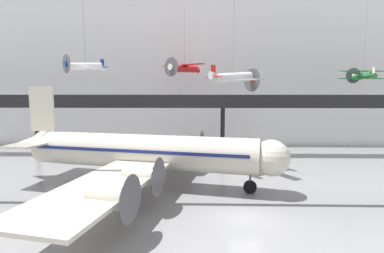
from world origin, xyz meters
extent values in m
plane|color=gray|center=(0.00, 0.00, 0.00)|extent=(260.00, 260.00, 0.00)
cube|color=white|center=(0.00, 33.57, 14.88)|extent=(140.00, 3.00, 29.76)
cube|color=black|center=(0.00, 23.83, 8.00)|extent=(110.00, 3.20, 0.90)
cube|color=black|center=(0.00, 22.29, 9.00)|extent=(110.00, 0.12, 1.10)
cylinder|color=black|center=(-30.25, 24.79, 3.78)|extent=(0.70, 0.70, 7.55)
cylinder|color=black|center=(0.00, 24.79, 3.78)|extent=(0.70, 0.70, 7.55)
cylinder|color=beige|center=(-9.86, 8.06, 3.68)|extent=(24.74, 8.66, 3.63)
sphere|color=beige|center=(3.19, 5.28, 3.68)|extent=(3.56, 3.56, 3.56)
cone|color=beige|center=(-23.09, 10.89, 3.95)|extent=(5.31, 4.25, 3.34)
cube|color=navy|center=(-9.86, 8.06, 4.04)|extent=(23.08, 8.38, 0.33)
cube|color=beige|center=(-7.01, 17.33, 2.86)|extent=(8.85, 16.52, 0.28)
cube|color=beige|center=(-11.04, -1.56, 2.86)|extent=(8.85, 16.52, 0.28)
cylinder|color=beige|center=(-6.06, 13.60, 2.91)|extent=(3.15, 2.30, 1.74)
cylinder|color=#4C4C51|center=(-4.52, 13.27, 2.91)|extent=(0.75, 3.25, 3.31)
cylinder|color=beige|center=(-4.95, 18.81, 2.91)|extent=(3.15, 2.30, 1.74)
cylinder|color=#4C4C51|center=(-3.41, 18.49, 2.91)|extent=(0.75, 3.25, 3.31)
cylinder|color=beige|center=(-8.65, 1.46, 2.91)|extent=(3.15, 2.30, 1.74)
cylinder|color=#4C4C51|center=(-7.11, 1.13, 2.91)|extent=(0.75, 3.25, 3.31)
cylinder|color=beige|center=(-9.76, -3.75, 2.91)|extent=(3.15, 2.30, 1.74)
cylinder|color=#4C4C51|center=(-8.22, -4.08, 2.91)|extent=(0.75, 3.25, 3.31)
cube|color=beige|center=(-21.67, 10.58, 8.04)|extent=(3.11, 0.85, 5.08)
cube|color=beige|center=(-21.32, 10.51, 4.41)|extent=(5.04, 9.88, 0.20)
cylinder|color=#4C4C51|center=(1.29, 5.69, 1.26)|extent=(0.20, 0.20, 1.21)
cylinder|color=black|center=(1.29, 5.69, 0.65)|extent=(1.35, 0.64, 1.30)
cylinder|color=#4C4C51|center=(-8.98, 10.85, 1.26)|extent=(0.20, 0.20, 1.21)
cylinder|color=black|center=(-8.98, 10.85, 0.65)|extent=(1.35, 0.64, 1.30)
cylinder|color=#4C4C51|center=(-10.19, 5.17, 1.26)|extent=(0.20, 0.20, 1.21)
cylinder|color=black|center=(-10.19, 5.17, 0.65)|extent=(1.35, 0.64, 1.30)
cylinder|color=silver|center=(0.39, 14.04, 11.73)|extent=(5.27, 4.03, 1.54)
cone|color=red|center=(2.79, 15.63, 11.52)|extent=(1.33, 1.36, 1.03)
cylinder|color=#4C4C51|center=(2.96, 15.74, 11.50)|extent=(1.67, 2.49, 2.96)
cone|color=silver|center=(-1.85, 12.56, 11.93)|extent=(1.82, 1.66, 1.07)
cube|color=silver|center=(0.67, 14.23, 11.39)|extent=(5.71, 7.67, 0.10)
cube|color=red|center=(-2.13, 12.37, 12.42)|extent=(0.59, 0.42, 1.37)
cube|color=red|center=(-2.13, 12.37, 11.73)|extent=(2.20, 2.84, 0.06)
cylinder|color=slate|center=(0.39, 14.04, 17.74)|extent=(0.04, 0.04, 10.87)
cylinder|color=silver|center=(-17.86, 14.23, 13.12)|extent=(3.55, 3.61, 1.14)
cone|color=navy|center=(-19.38, 12.67, 13.27)|extent=(1.04, 1.04, 0.78)
cylinder|color=#4C4C51|center=(-19.49, 12.56, 13.28)|extent=(1.63, 1.59, 2.24)
cone|color=silver|center=(-16.44, 15.68, 12.99)|extent=(1.34, 1.34, 0.81)
cube|color=silver|center=(-18.04, 14.05, 12.86)|extent=(5.21, 5.12, 0.10)
cube|color=navy|center=(-16.27, 15.86, 13.64)|extent=(0.40, 0.41, 1.03)
cube|color=navy|center=(-16.27, 15.86, 13.12)|extent=(1.96, 1.93, 0.06)
cylinder|color=slate|center=(-17.86, 14.23, 18.40)|extent=(0.04, 0.04, 9.69)
cylinder|color=red|center=(-6.19, 26.51, 13.75)|extent=(4.39, 4.98, 1.30)
cone|color=silver|center=(-8.02, 24.28, 13.84)|extent=(1.37, 1.35, 1.02)
cylinder|color=#4C4C51|center=(-8.15, 24.13, 13.85)|extent=(2.31, 1.91, 2.96)
cone|color=red|center=(-4.48, 28.57, 13.67)|extent=(1.70, 1.77, 1.01)
cube|color=red|center=(-6.40, 26.25, 14.29)|extent=(7.26, 6.32, 0.10)
cube|color=silver|center=(-4.27, 28.83, 14.44)|extent=(0.47, 0.55, 1.37)
cube|color=silver|center=(-4.27, 28.83, 13.75)|extent=(2.71, 2.40, 0.06)
cylinder|color=slate|center=(-6.19, 26.51, 18.80)|extent=(0.04, 0.04, 8.95)
cylinder|color=#1E6B33|center=(20.78, 23.01, 12.35)|extent=(1.23, 4.58, 1.27)
cone|color=beige|center=(20.62, 25.35, 12.53)|extent=(0.88, 0.79, 0.83)
cylinder|color=#4C4C51|center=(20.61, 25.51, 12.54)|extent=(2.40, 0.20, 2.41)
cone|color=#1E6B33|center=(20.93, 20.84, 12.18)|extent=(0.87, 1.31, 0.88)
cube|color=#1E6B33|center=(20.76, 23.28, 13.09)|extent=(6.81, 1.54, 0.10)
cube|color=#1E6B33|center=(20.76, 23.28, 11.97)|extent=(6.81, 1.54, 0.10)
cube|color=beige|center=(20.94, 20.57, 12.90)|extent=(0.10, 0.55, 1.11)
cube|color=beige|center=(20.94, 20.57, 12.35)|extent=(2.44, 0.70, 0.06)
cylinder|color=slate|center=(20.78, 23.01, 18.01)|extent=(0.04, 0.04, 10.40)
camera|label=1|loc=(-3.69, -23.01, 9.93)|focal=28.00mm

